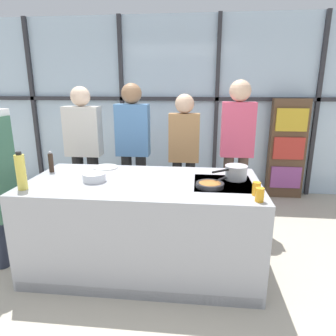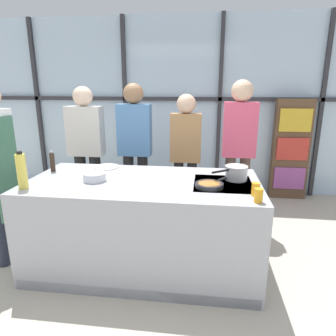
{
  "view_description": "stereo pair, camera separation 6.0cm",
  "coord_description": "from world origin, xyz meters",
  "px_view_note": "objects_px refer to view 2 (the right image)",
  "views": [
    {
      "loc": [
        0.5,
        -2.61,
        1.74
      ],
      "look_at": [
        0.22,
        0.1,
        0.99
      ],
      "focal_mm": 32.0,
      "sensor_mm": 36.0,
      "label": 1
    },
    {
      "loc": [
        0.56,
        -2.61,
        1.74
      ],
      "look_at": [
        0.22,
        0.1,
        0.99
      ],
      "focal_mm": 32.0,
      "sensor_mm": 36.0,
      "label": 2
    }
  ],
  "objects_px": {
    "frying_pan": "(210,185)",
    "spectator_far_right": "(239,143)",
    "juice_glass_far": "(256,189)",
    "saucepan": "(236,173)",
    "juice_glass_near": "(258,196)",
    "white_plate": "(107,167)",
    "spectator_center_right": "(186,151)",
    "pepper_grinder": "(52,162)",
    "oil_bottle": "(22,171)",
    "mixing_bowl": "(94,177)",
    "spectator_center_left": "(135,144)",
    "spectator_far_left": "(86,146)"
  },
  "relations": [
    {
      "from": "frying_pan",
      "to": "oil_bottle",
      "type": "bearing_deg",
      "value": -171.79
    },
    {
      "from": "saucepan",
      "to": "oil_bottle",
      "type": "height_order",
      "value": "oil_bottle"
    },
    {
      "from": "pepper_grinder",
      "to": "juice_glass_far",
      "type": "bearing_deg",
      "value": -13.47
    },
    {
      "from": "spectator_far_left",
      "to": "juice_glass_near",
      "type": "relative_size",
      "value": 16.02
    },
    {
      "from": "spectator_center_left",
      "to": "spectator_center_right",
      "type": "xyz_separation_m",
      "value": [
        0.64,
        -0.0,
        -0.07
      ]
    },
    {
      "from": "spectator_far_right",
      "to": "oil_bottle",
      "type": "xyz_separation_m",
      "value": [
        -1.94,
        -1.39,
        -0.02
      ]
    },
    {
      "from": "spectator_far_left",
      "to": "frying_pan",
      "type": "bearing_deg",
      "value": 143.79
    },
    {
      "from": "white_plate",
      "to": "oil_bottle",
      "type": "bearing_deg",
      "value": -123.35
    },
    {
      "from": "pepper_grinder",
      "to": "juice_glass_far",
      "type": "relative_size",
      "value": 2.02
    },
    {
      "from": "oil_bottle",
      "to": "spectator_center_left",
      "type": "bearing_deg",
      "value": 64.82
    },
    {
      "from": "spectator_far_right",
      "to": "pepper_grinder",
      "type": "xyz_separation_m",
      "value": [
        -1.95,
        -0.85,
        -0.08
      ]
    },
    {
      "from": "mixing_bowl",
      "to": "pepper_grinder",
      "type": "bearing_deg",
      "value": 154.69
    },
    {
      "from": "spectator_far_right",
      "to": "juice_glass_far",
      "type": "relative_size",
      "value": 16.7
    },
    {
      "from": "spectator_far_right",
      "to": "spectator_far_left",
      "type": "bearing_deg",
      "value": 0.0
    },
    {
      "from": "frying_pan",
      "to": "pepper_grinder",
      "type": "bearing_deg",
      "value": 169.23
    },
    {
      "from": "spectator_far_left",
      "to": "saucepan",
      "type": "height_order",
      "value": "spectator_far_left"
    },
    {
      "from": "spectator_center_left",
      "to": "frying_pan",
      "type": "xyz_separation_m",
      "value": [
        0.94,
        -1.16,
        -0.12
      ]
    },
    {
      "from": "spectator_center_right",
      "to": "mixing_bowl",
      "type": "bearing_deg",
      "value": 55.31
    },
    {
      "from": "frying_pan",
      "to": "white_plate",
      "type": "height_order",
      "value": "frying_pan"
    },
    {
      "from": "spectator_center_left",
      "to": "juice_glass_far",
      "type": "bearing_deg",
      "value": 134.43
    },
    {
      "from": "spectator_far_right",
      "to": "white_plate",
      "type": "xyz_separation_m",
      "value": [
        -1.45,
        -0.64,
        -0.17
      ]
    },
    {
      "from": "spectator_center_right",
      "to": "saucepan",
      "type": "bearing_deg",
      "value": 120.29
    },
    {
      "from": "frying_pan",
      "to": "spectator_far_right",
      "type": "bearing_deg",
      "value": 73.05
    },
    {
      "from": "white_plate",
      "to": "mixing_bowl",
      "type": "xyz_separation_m",
      "value": [
        0.04,
        -0.46,
        0.03
      ]
    },
    {
      "from": "juice_glass_far",
      "to": "spectator_far_left",
      "type": "bearing_deg",
      "value": 145.73
    },
    {
      "from": "oil_bottle",
      "to": "saucepan",
      "type": "bearing_deg",
      "value": 14.43
    },
    {
      "from": "white_plate",
      "to": "juice_glass_far",
      "type": "height_order",
      "value": "juice_glass_far"
    },
    {
      "from": "mixing_bowl",
      "to": "oil_bottle",
      "type": "bearing_deg",
      "value": -152.27
    },
    {
      "from": "pepper_grinder",
      "to": "white_plate",
      "type": "bearing_deg",
      "value": 22.72
    },
    {
      "from": "spectator_far_left",
      "to": "juice_glass_far",
      "type": "height_order",
      "value": "spectator_far_left"
    },
    {
      "from": "spectator_center_left",
      "to": "white_plate",
      "type": "height_order",
      "value": "spectator_center_left"
    },
    {
      "from": "frying_pan",
      "to": "spectator_far_left",
      "type": "bearing_deg",
      "value": 143.79
    },
    {
      "from": "spectator_center_right",
      "to": "juice_glass_far",
      "type": "distance_m",
      "value": 1.47
    },
    {
      "from": "white_plate",
      "to": "juice_glass_near",
      "type": "distance_m",
      "value": 1.67
    },
    {
      "from": "spectator_far_right",
      "to": "juice_glass_near",
      "type": "bearing_deg",
      "value": 90.29
    },
    {
      "from": "frying_pan",
      "to": "spectator_center_right",
      "type": "bearing_deg",
      "value": 104.14
    },
    {
      "from": "white_plate",
      "to": "frying_pan",
      "type": "bearing_deg",
      "value": -24.99
    },
    {
      "from": "saucepan",
      "to": "juice_glass_near",
      "type": "height_order",
      "value": "saucepan"
    },
    {
      "from": "spectator_center_right",
      "to": "juice_glass_far",
      "type": "relative_size",
      "value": 15.21
    },
    {
      "from": "spectator_far_right",
      "to": "saucepan",
      "type": "distance_m",
      "value": 0.93
    },
    {
      "from": "juice_glass_far",
      "to": "frying_pan",
      "type": "bearing_deg",
      "value": 155.37
    },
    {
      "from": "mixing_bowl",
      "to": "spectator_center_right",
      "type": "bearing_deg",
      "value": 55.31
    },
    {
      "from": "juice_glass_near",
      "to": "juice_glass_far",
      "type": "bearing_deg",
      "value": 90.0
    },
    {
      "from": "spectator_far_right",
      "to": "white_plate",
      "type": "relative_size",
      "value": 6.88
    },
    {
      "from": "spectator_far_left",
      "to": "mixing_bowl",
      "type": "relative_size",
      "value": 8.25
    },
    {
      "from": "juice_glass_far",
      "to": "white_plate",
      "type": "bearing_deg",
      "value": 155.1
    },
    {
      "from": "saucepan",
      "to": "pepper_grinder",
      "type": "distance_m",
      "value": 1.84
    },
    {
      "from": "spectator_far_left",
      "to": "frying_pan",
      "type": "distance_m",
      "value": 1.96
    },
    {
      "from": "spectator_center_left",
      "to": "spectator_far_right",
      "type": "height_order",
      "value": "spectator_far_right"
    },
    {
      "from": "frying_pan",
      "to": "oil_bottle",
      "type": "height_order",
      "value": "oil_bottle"
    }
  ]
}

